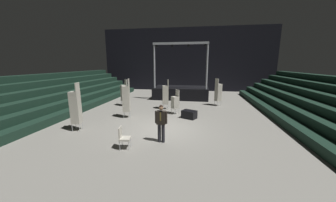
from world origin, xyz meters
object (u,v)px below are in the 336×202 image
object	(u,v)px
man_with_tie	(161,121)
chair_stack_front_left	(76,107)
chair_stack_mid_right	(124,93)
stage_riser	(181,92)
chair_stack_rear_left	(218,92)
chair_stack_mid_centre	(175,102)
chair_stack_mid_left	(126,98)
equipment_road_case	(189,114)
chair_stack_front_right	(166,95)
loose_chair_near_man	(123,136)

from	to	relation	value
man_with_tie	chair_stack_front_left	distance (m)	4.79
chair_stack_front_left	chair_stack_mid_right	xyz separation A→B (m)	(0.13, 5.95, -0.17)
stage_riser	chair_stack_rear_left	size ratio (longest dim) A/B	2.36
chair_stack_mid_right	chair_stack_mid_centre	xyz separation A→B (m)	(4.58, -1.80, -0.25)
man_with_tie	chair_stack_mid_right	size ratio (longest dim) A/B	0.78
man_with_tie	chair_stack_mid_left	xyz separation A→B (m)	(-3.04, 3.43, 0.29)
stage_riser	chair_stack_mid_left	distance (m)	8.02
man_with_tie	chair_stack_mid_left	world-z (taller)	chair_stack_mid_left
man_with_tie	equipment_road_case	world-z (taller)	man_with_tie
stage_riser	chair_stack_mid_right	xyz separation A→B (m)	(-4.39, -4.23, 0.45)
chair_stack_mid_centre	chair_stack_mid_right	bearing A→B (deg)	28.21
chair_stack_front_right	equipment_road_case	world-z (taller)	chair_stack_front_right
chair_stack_mid_left	chair_stack_mid_right	bearing A→B (deg)	12.99
man_with_tie	equipment_road_case	size ratio (longest dim) A/B	1.93
chair_stack_mid_left	chair_stack_mid_right	xyz separation A→B (m)	(-1.55, 3.25, -0.17)
stage_riser	equipment_road_case	bearing A→B (deg)	-79.93
chair_stack_mid_centre	chair_stack_front_right	bearing A→B (deg)	-4.08
chair_stack_front_right	chair_stack_mid_centre	xyz separation A→B (m)	(0.93, -1.26, -0.29)
chair_stack_front_left	loose_chair_near_man	bearing A→B (deg)	-126.00
chair_stack_mid_left	chair_stack_rear_left	distance (m)	7.79
chair_stack_rear_left	chair_stack_mid_right	bearing A→B (deg)	-112.87
man_with_tie	chair_stack_front_right	size ratio (longest dim) A/B	0.75
chair_stack_front_left	loose_chair_near_man	size ratio (longest dim) A/B	2.71
man_with_tie	chair_stack_rear_left	world-z (taller)	chair_stack_rear_left
stage_riser	chair_stack_mid_right	size ratio (longest dim) A/B	2.45
chair_stack_mid_left	chair_stack_rear_left	size ratio (longest dim) A/B	1.11
chair_stack_mid_centre	loose_chair_near_man	distance (m)	5.95
stage_riser	loose_chair_near_man	bearing A→B (deg)	-95.94
loose_chair_near_man	man_with_tie	bearing A→B (deg)	112.89
chair_stack_mid_centre	chair_stack_rear_left	size ratio (longest dim) A/B	0.74
man_with_tie	chair_stack_mid_left	bearing A→B (deg)	-45.24
chair_stack_rear_left	chair_stack_mid_left	bearing A→B (deg)	-86.41
chair_stack_mid_right	equipment_road_case	size ratio (longest dim) A/B	2.47
chair_stack_mid_right	loose_chair_near_man	distance (m)	8.22
chair_stack_front_right	stage_riser	bearing A→B (deg)	-23.00
chair_stack_front_right	chair_stack_rear_left	world-z (taller)	same
equipment_road_case	chair_stack_mid_centre	bearing A→B (deg)	137.89
chair_stack_mid_centre	loose_chair_near_man	world-z (taller)	chair_stack_mid_centre
stage_riser	chair_stack_mid_centre	world-z (taller)	stage_riser
chair_stack_front_left	chair_stack_mid_left	world-z (taller)	same
chair_stack_front_left	chair_stack_front_right	distance (m)	6.61
chair_stack_front_right	chair_stack_mid_right	distance (m)	3.70
man_with_tie	chair_stack_front_left	bearing A→B (deg)	-5.46
stage_riser	chair_stack_mid_right	bearing A→B (deg)	-136.11
man_with_tie	chair_stack_mid_centre	size ratio (longest dim) A/B	1.02
chair_stack_rear_left	chair_stack_mid_centre	bearing A→B (deg)	-78.29
chair_stack_mid_right	stage_riser	bearing A→B (deg)	-89.90
chair_stack_mid_right	chair_stack_rear_left	size ratio (longest dim) A/B	0.96
stage_riser	chair_stack_mid_left	bearing A→B (deg)	-110.80
loose_chair_near_man	chair_stack_mid_left	bearing A→B (deg)	-168.74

